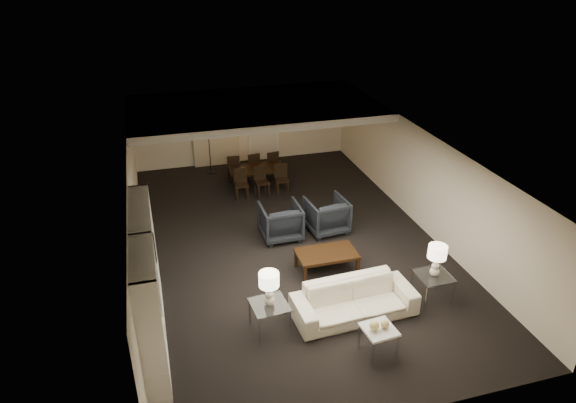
% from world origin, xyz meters
% --- Properties ---
extents(floor, '(11.00, 11.00, 0.00)m').
position_xyz_m(floor, '(0.00, 0.00, 0.00)').
color(floor, black).
rests_on(floor, ground).
extents(ceiling, '(7.00, 11.00, 0.02)m').
position_xyz_m(ceiling, '(0.00, 0.00, 2.50)').
color(ceiling, silver).
rests_on(ceiling, ground).
extents(wall_back, '(7.00, 0.02, 2.50)m').
position_xyz_m(wall_back, '(0.00, 5.50, 1.25)').
color(wall_back, beige).
rests_on(wall_back, ground).
extents(wall_front, '(7.00, 0.02, 2.50)m').
position_xyz_m(wall_front, '(0.00, -5.50, 1.25)').
color(wall_front, beige).
rests_on(wall_front, ground).
extents(wall_left, '(0.02, 11.00, 2.50)m').
position_xyz_m(wall_left, '(-3.50, 0.00, 1.25)').
color(wall_left, beige).
rests_on(wall_left, ground).
extents(wall_right, '(0.02, 11.00, 2.50)m').
position_xyz_m(wall_right, '(3.50, 0.00, 1.25)').
color(wall_right, beige).
rests_on(wall_right, ground).
extents(ceiling_soffit, '(7.00, 4.00, 0.20)m').
position_xyz_m(ceiling_soffit, '(0.00, 3.50, 2.40)').
color(ceiling_soffit, silver).
rests_on(ceiling_soffit, ceiling).
extents(curtains, '(1.50, 0.12, 2.40)m').
position_xyz_m(curtains, '(-0.90, 5.42, 1.20)').
color(curtains, beige).
rests_on(curtains, wall_back).
extents(door, '(0.90, 0.05, 2.10)m').
position_xyz_m(door, '(0.70, 5.47, 1.05)').
color(door, silver).
rests_on(door, wall_back).
extents(painting, '(0.95, 0.04, 0.65)m').
position_xyz_m(painting, '(2.10, 5.46, 1.55)').
color(painting, '#142D38').
rests_on(painting, wall_back).
extents(media_unit, '(0.38, 3.40, 2.35)m').
position_xyz_m(media_unit, '(-3.31, -2.60, 1.18)').
color(media_unit, white).
rests_on(media_unit, wall_left).
extents(pendant_light, '(0.52, 0.52, 0.24)m').
position_xyz_m(pendant_light, '(0.30, 3.50, 1.92)').
color(pendant_light, '#D8591E').
rests_on(pendant_light, ceiling_soffit).
extents(sofa, '(2.45, 1.06, 0.70)m').
position_xyz_m(sofa, '(0.48, -3.04, 0.35)').
color(sofa, beige).
rests_on(sofa, floor).
extents(coffee_table, '(1.32, 0.77, 0.47)m').
position_xyz_m(coffee_table, '(0.48, -1.44, 0.24)').
color(coffee_table, black).
rests_on(coffee_table, floor).
extents(armchair_left, '(0.97, 0.99, 0.89)m').
position_xyz_m(armchair_left, '(-0.12, 0.26, 0.45)').
color(armchair_left, black).
rests_on(armchair_left, floor).
extents(armchair_right, '(1.04, 1.07, 0.89)m').
position_xyz_m(armchair_right, '(1.08, 0.26, 0.45)').
color(armchair_right, black).
rests_on(armchair_right, floor).
extents(side_table_left, '(0.71, 0.71, 0.62)m').
position_xyz_m(side_table_left, '(-1.22, -3.04, 0.31)').
color(side_table_left, white).
rests_on(side_table_left, floor).
extents(side_table_right, '(0.67, 0.67, 0.62)m').
position_xyz_m(side_table_right, '(2.18, -3.04, 0.31)').
color(side_table_right, white).
rests_on(side_table_right, floor).
extents(table_lamp_left, '(0.38, 0.38, 0.68)m').
position_xyz_m(table_lamp_left, '(-1.22, -3.04, 0.96)').
color(table_lamp_left, beige).
rests_on(table_lamp_left, side_table_left).
extents(table_lamp_right, '(0.38, 0.38, 0.68)m').
position_xyz_m(table_lamp_right, '(2.18, -3.04, 0.96)').
color(table_lamp_right, beige).
rests_on(table_lamp_right, side_table_right).
extents(marble_table, '(0.60, 0.60, 0.55)m').
position_xyz_m(marble_table, '(0.48, -4.14, 0.27)').
color(marble_table, silver).
rests_on(marble_table, floor).
extents(gold_gourd_a, '(0.18, 0.18, 0.18)m').
position_xyz_m(gold_gourd_a, '(0.38, -4.14, 0.64)').
color(gold_gourd_a, '#E9D57B').
rests_on(gold_gourd_a, marble_table).
extents(gold_gourd_b, '(0.15, 0.15, 0.15)m').
position_xyz_m(gold_gourd_b, '(0.58, -4.14, 0.63)').
color(gold_gourd_b, '#E7C57A').
rests_on(gold_gourd_b, marble_table).
extents(television, '(1.14, 0.15, 0.66)m').
position_xyz_m(television, '(-3.28, -1.75, 1.08)').
color(television, black).
rests_on(television, media_unit).
extents(vase_blue, '(0.17, 0.17, 0.18)m').
position_xyz_m(vase_blue, '(-3.31, -3.86, 1.15)').
color(vase_blue, '#2546A0').
rests_on(vase_blue, media_unit).
extents(vase_amber, '(0.15, 0.15, 0.16)m').
position_xyz_m(vase_amber, '(-3.31, -3.24, 1.64)').
color(vase_amber, gold).
rests_on(vase_amber, media_unit).
extents(floor_speaker, '(0.17, 0.17, 1.19)m').
position_xyz_m(floor_speaker, '(-3.20, -0.37, 0.59)').
color(floor_speaker, black).
rests_on(floor_speaker, floor).
extents(dining_table, '(1.67, 0.97, 0.58)m').
position_xyz_m(dining_table, '(-0.01, 3.37, 0.29)').
color(dining_table, black).
rests_on(dining_table, floor).
extents(chair_nl, '(0.41, 0.41, 0.85)m').
position_xyz_m(chair_nl, '(-0.61, 2.72, 0.43)').
color(chair_nl, black).
rests_on(chair_nl, floor).
extents(chair_nm, '(0.44, 0.44, 0.85)m').
position_xyz_m(chair_nm, '(-0.01, 2.72, 0.43)').
color(chair_nm, black).
rests_on(chair_nm, floor).
extents(chair_nr, '(0.42, 0.42, 0.85)m').
position_xyz_m(chair_nr, '(0.59, 2.72, 0.43)').
color(chair_nr, black).
rests_on(chair_nr, floor).
extents(chair_fl, '(0.43, 0.43, 0.85)m').
position_xyz_m(chair_fl, '(-0.61, 4.02, 0.43)').
color(chair_fl, black).
rests_on(chair_fl, floor).
extents(chair_fm, '(0.44, 0.44, 0.85)m').
position_xyz_m(chair_fm, '(-0.01, 4.02, 0.43)').
color(chair_fm, black).
rests_on(chair_fm, floor).
extents(chair_fr, '(0.44, 0.44, 0.85)m').
position_xyz_m(chair_fr, '(0.59, 4.02, 0.43)').
color(chair_fr, black).
rests_on(chair_fr, floor).
extents(floor_lamp, '(0.35, 0.35, 1.82)m').
position_xyz_m(floor_lamp, '(-1.21, 4.78, 0.91)').
color(floor_lamp, black).
rests_on(floor_lamp, floor).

